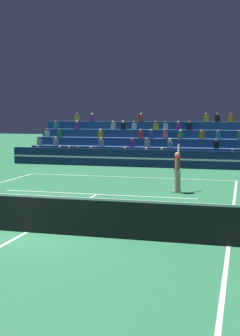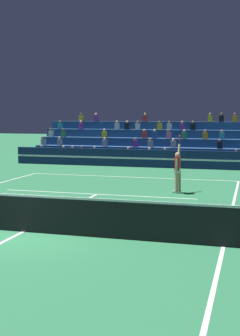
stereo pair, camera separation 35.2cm
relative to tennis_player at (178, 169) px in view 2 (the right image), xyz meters
name	(u,v)px [view 2 (the right image)]	position (x,y,z in m)	size (l,w,h in m)	color
ground_plane	(23,232)	(-3.13, -7.70, -0.99)	(120.00, 120.00, 0.00)	#2D7A4C
court_lines	(23,232)	(-3.13, -7.70, -0.98)	(11.10, 23.90, 0.01)	white
tennis_net	(23,213)	(-3.13, -7.70, -0.44)	(12.00, 0.10, 1.10)	black
sponsor_banner_wall	(150,159)	(-3.13, 8.93, -0.44)	(18.00, 0.26, 1.10)	navy
bleacher_stand	(161,147)	(-3.14, 12.73, 0.03)	(17.23, 4.75, 3.38)	navy
tennis_player	(178,169)	(0.00, 0.00, 0.00)	(0.34, 1.04, 2.48)	tan
tennis_ball	(36,205)	(-4.46, -4.21, -0.95)	(0.07, 0.07, 0.07)	#C6DB33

